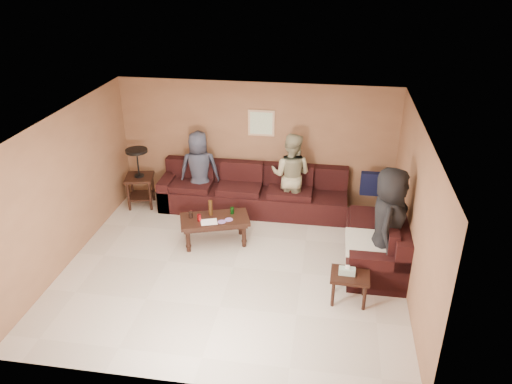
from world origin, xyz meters
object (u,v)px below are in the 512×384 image
sectional_sofa (291,211)px  person_left (199,170)px  person_middle (291,175)px  person_right (388,223)px  waste_bin (237,217)px  end_table_left (139,177)px  side_table_right (349,278)px  coffee_table (215,222)px

sectional_sofa → person_left: person_left is taller
person_middle → person_right: bearing=143.6°
waste_bin → person_left: bearing=146.5°
end_table_left → person_left: size_ratio=0.77×
sectional_sofa → person_left: (-1.89, 0.54, 0.47)m
sectional_sofa → side_table_right: (1.05, -2.09, 0.08)m
person_middle → sectional_sofa: bearing=108.3°
sectional_sofa → end_table_left: size_ratio=3.80×
end_table_left → person_left: bearing=7.1°
end_table_left → side_table_right: bearing=-30.9°
sectional_sofa → coffee_table: (-1.29, -0.80, 0.10)m
coffee_table → person_middle: bearing=46.9°
end_table_left → person_left: person_left is taller
waste_bin → person_right: bearing=-25.7°
sectional_sofa → waste_bin: bearing=-178.4°
coffee_table → sectional_sofa: bearing=31.8°
sectional_sofa → person_left: size_ratio=2.91×
side_table_right → person_left: bearing=138.2°
waste_bin → person_middle: (0.97, 0.54, 0.71)m
person_left → end_table_left: bearing=-5.9°
coffee_table → waste_bin: bearing=71.7°
sectional_sofa → person_right: size_ratio=2.51×
waste_bin → person_middle: person_middle is taller
sectional_sofa → coffee_table: sectional_sofa is taller
sectional_sofa → person_middle: size_ratio=2.78×
end_table_left → person_middle: 3.05m
waste_bin → person_right: person_right is taller
sectional_sofa → waste_bin: size_ratio=17.82×
coffee_table → waste_bin: coffee_table is taller
person_right → waste_bin: bearing=75.5°
person_middle → coffee_table: bearing=57.7°
waste_bin → side_table_right: bearing=-44.7°
side_table_right → person_right: (0.56, 0.79, 0.52)m
side_table_right → end_table_left: bearing=149.1°
sectional_sofa → coffee_table: 1.51m
person_left → person_right: 3.96m
coffee_table → end_table_left: end_table_left is taller
coffee_table → person_left: 1.51m
coffee_table → side_table_right: 2.67m
end_table_left → person_right: 5.01m
side_table_right → waste_bin: 2.95m
end_table_left → waste_bin: size_ratio=4.69×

